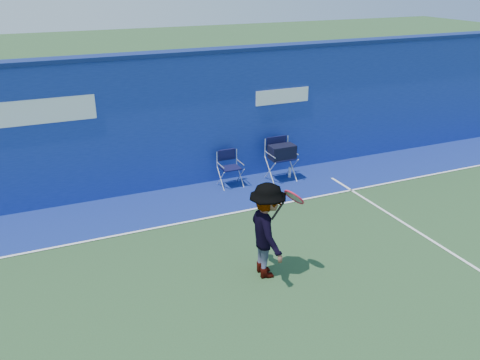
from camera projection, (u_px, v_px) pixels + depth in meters
name	position (u px, v px, depth m)	size (l,w,h in m)	color
ground	(220.00, 323.00, 7.27)	(80.00, 80.00, 0.00)	#284826
stadium_wall	(132.00, 125.00, 11.07)	(24.00, 0.50, 3.08)	navy
out_of_bounds_strip	(149.00, 209.00, 10.74)	(24.00, 1.80, 0.01)	navy
court_lines	(206.00, 300.00, 7.77)	(24.00, 12.00, 0.01)	white
directors_chair_left	(230.00, 175.00, 11.81)	(0.50, 0.46, 0.84)	silver
directors_chair_right	(281.00, 163.00, 12.10)	(0.61, 0.54, 1.01)	silver
water_bottle	(290.00, 172.00, 12.33)	(0.07, 0.07, 0.26)	silver
tennis_player	(267.00, 231.00, 8.15)	(0.94, 1.11, 1.62)	#EA4738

